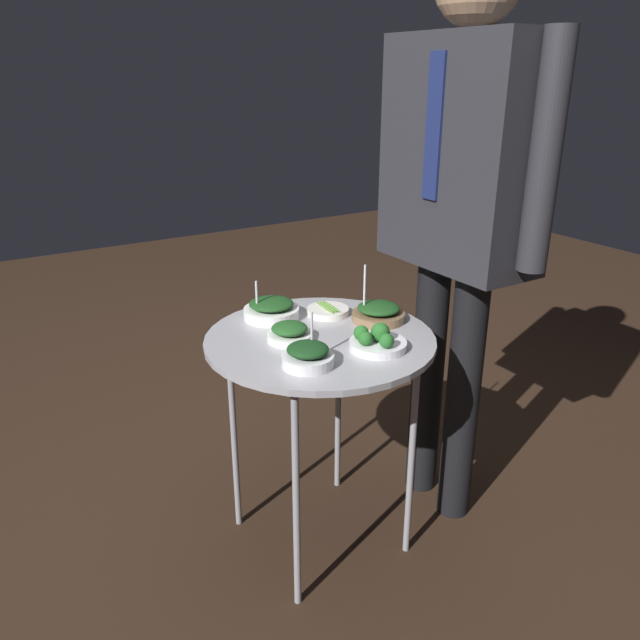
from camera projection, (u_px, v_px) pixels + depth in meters
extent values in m
plane|color=black|center=(320.00, 535.00, 2.02)|extent=(8.00, 8.00, 0.00)
cylinder|color=#939399|center=(320.00, 339.00, 1.76)|extent=(0.65, 0.65, 0.02)
cylinder|color=gray|center=(296.00, 502.00, 1.64)|extent=(0.02, 0.02, 0.69)
cylinder|color=gray|center=(234.00, 434.00, 1.95)|extent=(0.02, 0.02, 0.69)
cylinder|color=gray|center=(412.00, 457.00, 1.84)|extent=(0.02, 0.02, 0.69)
cylinder|color=gray|center=(338.00, 402.00, 2.14)|extent=(0.02, 0.02, 0.69)
cylinder|color=white|center=(272.00, 313.00, 1.89)|extent=(0.17, 0.17, 0.03)
ellipsoid|color=#194219|center=(271.00, 304.00, 1.88)|extent=(0.13, 0.13, 0.03)
cylinder|color=silver|center=(257.00, 301.00, 1.85)|extent=(0.01, 0.01, 0.12)
cylinder|color=white|center=(290.00, 337.00, 1.73)|extent=(0.13, 0.13, 0.02)
ellipsoid|color=#1E4C1E|center=(289.00, 328.00, 1.72)|extent=(0.10, 0.10, 0.03)
cylinder|color=silver|center=(308.00, 360.00, 1.58)|extent=(0.13, 0.13, 0.03)
ellipsoid|color=#143816|center=(308.00, 349.00, 1.57)|extent=(0.11, 0.11, 0.03)
cylinder|color=silver|center=(312.00, 336.00, 1.59)|extent=(0.01, 0.01, 0.13)
cylinder|color=silver|center=(378.00, 345.00, 1.68)|extent=(0.16, 0.16, 0.02)
sphere|color=#236023|center=(387.00, 341.00, 1.63)|extent=(0.04, 0.04, 0.04)
sphere|color=#236023|center=(380.00, 332.00, 1.67)|extent=(0.05, 0.05, 0.05)
sphere|color=#236023|center=(378.00, 332.00, 1.67)|extent=(0.04, 0.04, 0.04)
sphere|color=#236023|center=(361.00, 333.00, 1.67)|extent=(0.04, 0.04, 0.04)
sphere|color=#236023|center=(365.00, 339.00, 1.64)|extent=(0.04, 0.04, 0.04)
cylinder|color=brown|center=(378.00, 317.00, 1.87)|extent=(0.16, 0.16, 0.03)
ellipsoid|color=#194219|center=(379.00, 308.00, 1.86)|extent=(0.13, 0.13, 0.03)
cylinder|color=silver|center=(364.00, 293.00, 1.84)|extent=(0.01, 0.01, 0.17)
cylinder|color=silver|center=(328.00, 311.00, 1.92)|extent=(0.13, 0.13, 0.02)
ellipsoid|color=#5B8938|center=(331.00, 306.00, 1.92)|extent=(0.11, 0.02, 0.01)
ellipsoid|color=#5B8938|center=(328.00, 307.00, 1.91)|extent=(0.11, 0.02, 0.01)
ellipsoid|color=#5B8938|center=(325.00, 307.00, 1.91)|extent=(0.11, 0.02, 0.01)
cylinder|color=black|center=(427.00, 378.00, 2.12)|extent=(0.11, 0.11, 0.86)
cylinder|color=black|center=(463.00, 399.00, 1.99)|extent=(0.11, 0.11, 0.86)
cube|color=#28282D|center=(464.00, 154.00, 1.78)|extent=(0.48, 0.23, 0.64)
cube|color=navy|center=(434.00, 128.00, 1.69)|extent=(0.06, 0.01, 0.39)
cylinder|color=#28282D|center=(402.00, 137.00, 1.99)|extent=(0.08, 0.08, 0.59)
cylinder|color=#28282D|center=(545.00, 156.00, 1.54)|extent=(0.08, 0.08, 0.59)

